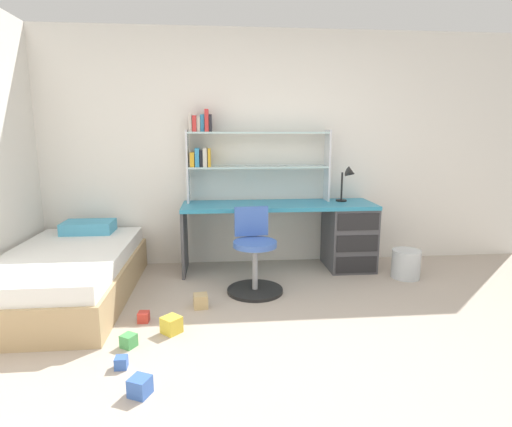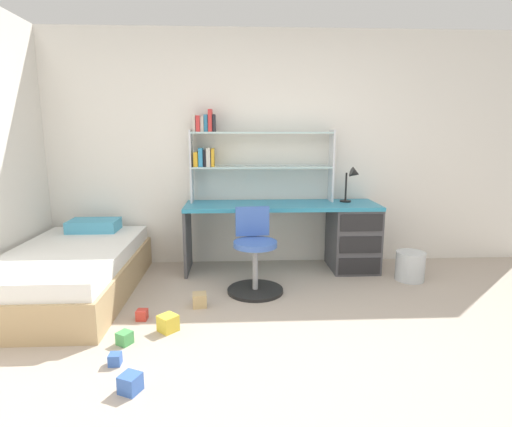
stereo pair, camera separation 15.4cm
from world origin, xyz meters
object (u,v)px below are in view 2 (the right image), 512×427
toy_block_red_1 (142,315)px  toy_block_natural_2 (200,300)px  toy_block_green_3 (125,338)px  toy_block_blue_5 (130,383)px  waste_bin (410,266)px  toy_block_blue_4 (115,359)px  bed_platform (71,271)px  desk_lamp (353,179)px  swivel_chair (255,260)px  bookshelf_hutch (240,150)px  desk (332,232)px  toy_block_yellow_0 (168,323)px

toy_block_red_1 → toy_block_natural_2: 0.49m
toy_block_green_3 → toy_block_blue_5: bearing=-72.1°
waste_bin → toy_block_blue_4: 2.90m
toy_block_red_1 → toy_block_blue_5: toy_block_blue_5 is taller
waste_bin → toy_block_red_1: bearing=-162.6°
waste_bin → bed_platform: bearing=-175.9°
desk_lamp → toy_block_blue_4: 2.92m
waste_bin → swivel_chair: bearing=-172.2°
desk_lamp → toy_block_blue_4: size_ratio=5.10×
bookshelf_hutch → swivel_chair: (0.12, -0.78, -0.98)m
toy_block_blue_4 → bookshelf_hutch: bearing=67.3°
toy_block_blue_4 → toy_block_blue_5: 0.33m
desk → toy_block_yellow_0: (-1.55, -1.37, -0.35)m
desk → toy_block_natural_2: (-1.35, -0.94, -0.35)m
waste_bin → toy_block_natural_2: bearing=-165.0°
desk_lamp → waste_bin: bearing=-42.0°
swivel_chair → toy_block_natural_2: bearing=-145.4°
bed_platform → swivel_chair: bearing=0.6°
waste_bin → toy_block_blue_5: 2.91m
desk → waste_bin: 0.85m
toy_block_red_1 → toy_block_green_3: bearing=-95.2°
toy_block_red_1 → toy_block_green_3: toy_block_green_3 is taller
toy_block_green_3 → toy_block_blue_4: size_ratio=1.20×
toy_block_yellow_0 → toy_block_natural_2: bearing=65.4°
desk_lamp → toy_block_yellow_0: 2.45m
toy_block_yellow_0 → toy_block_blue_4: 0.52m
toy_block_yellow_0 → waste_bin: bearing=23.5°
bed_platform → toy_block_natural_2: bearing=-15.1°
waste_bin → toy_block_red_1: (-2.50, -0.78, -0.10)m
toy_block_red_1 → bed_platform: bearing=143.6°
toy_block_natural_2 → toy_block_green_3: toy_block_natural_2 is taller
waste_bin → toy_block_natural_2: (-2.06, -0.55, -0.09)m
bookshelf_hutch → waste_bin: (1.69, -0.56, -1.14)m
bookshelf_hutch → toy_block_red_1: (-0.80, -1.34, -1.24)m
waste_bin → toy_block_yellow_0: size_ratio=2.35×
waste_bin → toy_block_yellow_0: waste_bin is taller
bookshelf_hutch → waste_bin: bookshelf_hutch is taller
desk → toy_block_yellow_0: size_ratio=16.47×
toy_block_blue_5 → toy_block_natural_2: bearing=75.9°
bed_platform → waste_bin: bearing=4.1°
toy_block_yellow_0 → toy_block_blue_5: bearing=-97.4°
swivel_chair → toy_block_green_3: size_ratio=8.60×
swivel_chair → bed_platform: (-1.67, -0.02, -0.08)m
toy_block_blue_5 → bed_platform: bearing=121.0°
bed_platform → toy_block_red_1: bearing=-36.4°
toy_block_yellow_0 → bed_platform: bearing=142.7°
desk_lamp → toy_block_green_3: 2.76m
desk_lamp → toy_block_blue_5: (-1.86, -2.16, -0.92)m
swivel_chair → toy_block_green_3: bearing=-135.3°
desk → toy_block_natural_2: desk is taller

